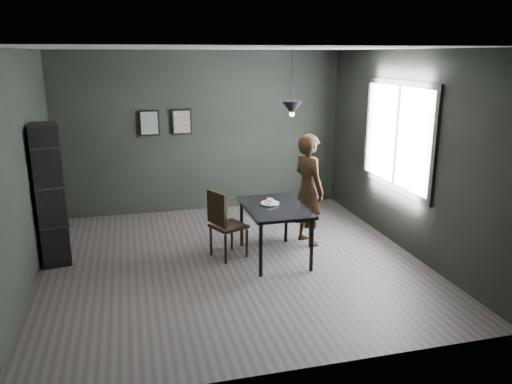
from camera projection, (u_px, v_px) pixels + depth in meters
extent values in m
plane|color=#36302E|center=(232.00, 262.00, 6.80)|extent=(5.00, 5.00, 0.00)
cube|color=black|center=(202.00, 132.00, 8.75)|extent=(5.00, 0.10, 2.80)
cube|color=silver|center=(229.00, 48.00, 6.04)|extent=(5.00, 5.00, 0.02)
cube|color=white|center=(397.00, 136.00, 7.15)|extent=(0.02, 1.80, 1.40)
cube|color=black|center=(396.00, 136.00, 7.14)|extent=(0.04, 1.96, 1.56)
cube|color=black|center=(275.00, 207.00, 6.74)|extent=(0.80, 1.20, 0.04)
cylinder|color=black|center=(261.00, 250.00, 6.26)|extent=(0.05, 0.05, 0.71)
cylinder|color=black|center=(312.00, 245.00, 6.42)|extent=(0.05, 0.05, 0.71)
cylinder|color=black|center=(242.00, 223.00, 7.27)|extent=(0.05, 0.05, 0.71)
cylinder|color=black|center=(286.00, 219.00, 7.43)|extent=(0.05, 0.05, 0.71)
cylinder|color=silver|center=(270.00, 204.00, 6.82)|extent=(0.23, 0.23, 0.01)
torus|color=beige|center=(273.00, 202.00, 6.83)|extent=(0.10, 0.10, 0.04)
torus|color=beige|center=(267.00, 202.00, 6.83)|extent=(0.10, 0.10, 0.04)
torus|color=beige|center=(270.00, 203.00, 6.77)|extent=(0.10, 0.10, 0.04)
torus|color=beige|center=(270.00, 200.00, 6.80)|extent=(0.14, 0.14, 0.05)
imported|color=black|center=(309.00, 189.00, 7.28)|extent=(0.53, 0.68, 1.65)
cube|color=black|center=(229.00, 226.00, 6.87)|extent=(0.55, 0.55, 0.04)
cube|color=black|center=(217.00, 208.00, 6.68)|extent=(0.21, 0.40, 0.46)
cylinder|color=black|center=(226.00, 249.00, 6.69)|extent=(0.04, 0.04, 0.41)
cylinder|color=black|center=(247.00, 243.00, 6.90)|extent=(0.04, 0.04, 0.41)
cylinder|color=black|center=(211.00, 242.00, 6.96)|extent=(0.04, 0.04, 0.41)
cylinder|color=black|center=(232.00, 236.00, 7.17)|extent=(0.04, 0.04, 0.41)
cube|color=black|center=(50.00, 194.00, 6.62)|extent=(0.45, 0.67, 1.87)
cylinder|color=black|center=(292.00, 79.00, 6.44)|extent=(0.01, 0.01, 0.75)
cone|color=black|center=(292.00, 108.00, 6.54)|extent=(0.28, 0.28, 0.18)
sphere|color=#FFE0B2|center=(292.00, 114.00, 6.56)|extent=(0.07, 0.07, 0.07)
cube|color=black|center=(149.00, 123.00, 8.46)|extent=(0.34, 0.03, 0.44)
cube|color=#405950|center=(149.00, 123.00, 8.44)|extent=(0.28, 0.01, 0.38)
cube|color=black|center=(182.00, 122.00, 8.59)|extent=(0.34, 0.03, 0.44)
cube|color=#51382E|center=(182.00, 122.00, 8.57)|extent=(0.28, 0.01, 0.38)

